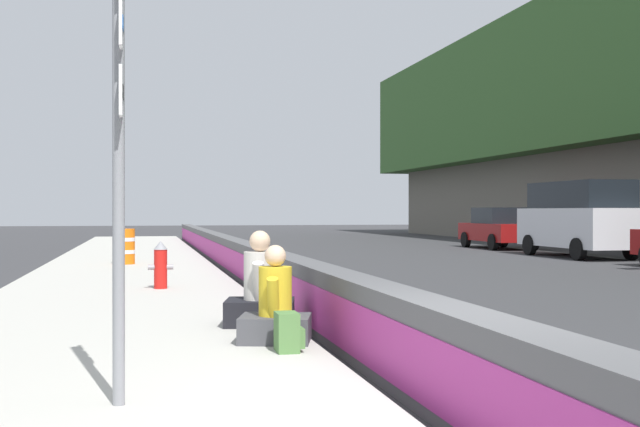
# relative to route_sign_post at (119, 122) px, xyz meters

# --- Properties ---
(ground_plane) EXTENTS (160.00, 160.00, 0.00)m
(ground_plane) POSITION_rel_route_sign_post_xyz_m (-0.63, -2.45, -2.23)
(ground_plane) COLOR #353538
(ground_plane) RESTS_ON ground
(jersey_barrier) EXTENTS (76.00, 0.45, 0.85)m
(jersey_barrier) POSITION_rel_route_sign_post_xyz_m (-0.63, -2.45, -1.81)
(jersey_barrier) COLOR #545456
(jersey_barrier) RESTS_ON ground_plane
(route_sign_post) EXTENTS (0.44, 0.09, 3.60)m
(route_sign_post) POSITION_rel_route_sign_post_xyz_m (0.00, 0.00, 0.00)
(route_sign_post) COLOR gray
(route_sign_post) RESTS_ON sidewalk_strip
(fire_hydrant) EXTENTS (0.26, 0.46, 0.88)m
(fire_hydrant) POSITION_rel_route_sign_post_xyz_m (8.81, -0.49, -1.65)
(fire_hydrant) COLOR red
(fire_hydrant) RESTS_ON sidewalk_strip
(seated_person_foreground) EXTENTS (0.83, 0.90, 1.06)m
(seated_person_foreground) POSITION_rel_route_sign_post_xyz_m (2.52, -1.58, -1.76)
(seated_person_foreground) COLOR #424247
(seated_person_foreground) RESTS_ON sidewalk_strip
(seated_person_middle) EXTENTS (0.89, 0.98, 1.19)m
(seated_person_middle) POSITION_rel_route_sign_post_xyz_m (3.82, -1.60, -1.72)
(seated_person_middle) COLOR black
(seated_person_middle) RESTS_ON sidewalk_strip
(backpack) EXTENTS (0.32, 0.28, 0.40)m
(backpack) POSITION_rel_route_sign_post_xyz_m (1.89, -1.61, -1.90)
(backpack) COLOR #4C7A3D
(backpack) RESTS_ON sidewalk_strip
(construction_barrel) EXTENTS (0.54, 0.54, 0.95)m
(construction_barrel) POSITION_rel_route_sign_post_xyz_m (15.84, 0.30, -1.61)
(construction_barrel) COLOR orange
(construction_barrel) RESTS_ON sidewalk_strip
(parked_car_fourth) EXTENTS (5.12, 2.15, 2.56)m
(parked_car_fourth) POSITION_rel_route_sign_post_xyz_m (18.06, -14.55, -0.88)
(parked_car_fourth) COLOR silver
(parked_car_fourth) RESTS_ON ground_plane
(parked_car_midline) EXTENTS (4.54, 2.03, 1.71)m
(parked_car_midline) POSITION_rel_route_sign_post_xyz_m (24.35, -14.63, -1.37)
(parked_car_midline) COLOR maroon
(parked_car_midline) RESTS_ON ground_plane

